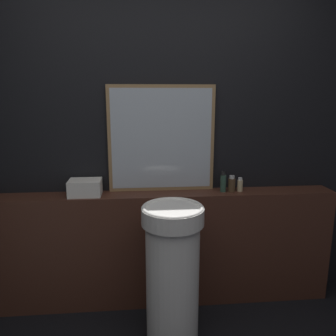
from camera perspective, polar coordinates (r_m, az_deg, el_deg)
wall_back at (r=2.48m, az=-1.22°, el=4.74°), size 8.00×0.06×2.50m
vanity_counter at (r=2.58m, az=-0.92°, el=-13.80°), size 2.58×0.21×0.88m
pedestal_sink at (r=2.19m, az=0.79°, el=-17.63°), size 0.39×0.39×0.93m
mirror at (r=2.42m, az=-1.14°, el=5.08°), size 0.79×0.03×0.78m
towel_stack at (r=2.43m, az=-14.23°, el=-3.33°), size 0.23×0.17×0.12m
shampoo_bottle at (r=2.47m, az=9.59°, el=-2.49°), size 0.04×0.04×0.16m
conditioner_bottle at (r=2.50m, az=11.02°, el=-2.79°), size 0.05×0.05×0.12m
lotion_bottle at (r=2.52m, az=12.42°, el=-2.91°), size 0.04×0.04×0.11m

